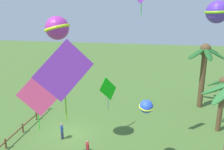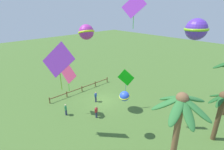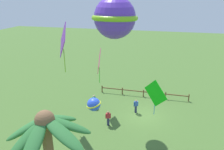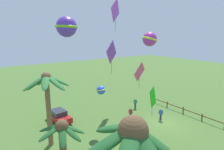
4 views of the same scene
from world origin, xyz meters
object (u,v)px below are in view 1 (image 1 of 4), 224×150
object	(u,v)px
palm_tree_0	(223,92)
spectator_1	(88,149)
kite_ball_1	(217,12)
kite_diamond_6	(37,98)
kite_ball_2	(57,28)
kite_diamond_5	(108,89)
kite_diamond_0	(64,72)
palm_tree_1	(204,61)
kite_ball_3	(146,106)
spectator_0	(62,131)

from	to	relation	value
palm_tree_0	spectator_1	xyz separation A→B (m)	(6.61, -11.51, -3.25)
kite_ball_1	kite_diamond_6	size ratio (longest dim) A/B	0.49
kite_ball_2	kite_diamond_5	distance (m)	7.67
kite_diamond_0	palm_tree_1	bearing A→B (deg)	147.49
palm_tree_1	kite_ball_3	distance (m)	13.90
palm_tree_1	kite_ball_2	world-z (taller)	kite_ball_2
kite_ball_2	kite_diamond_5	xyz separation A→B (m)	(-3.74, 3.10, -5.93)
kite_ball_3	kite_ball_1	bearing A→B (deg)	119.24
palm_tree_0	kite_diamond_5	world-z (taller)	kite_diamond_5
spectator_1	kite_diamond_5	bearing A→B (deg)	169.38
spectator_0	kite_ball_3	size ratio (longest dim) A/B	1.23
kite_ball_1	kite_diamond_5	xyz separation A→B (m)	(-1.65, -8.50, -7.09)
kite_ball_2	spectator_1	bearing A→B (deg)	72.46
kite_ball_1	kite_ball_2	world-z (taller)	kite_ball_1
kite_ball_3	kite_diamond_5	bearing A→B (deg)	-139.23
palm_tree_1	kite_ball_3	xyz separation A→B (m)	(12.40, -6.20, -0.95)
spectator_1	kite_diamond_0	bearing A→B (deg)	0.91
palm_tree_0	kite_ball_1	bearing A→B (deg)	-29.81
spectator_1	kite_ball_2	bearing A→B (deg)	-107.54
spectator_0	kite_ball_1	bearing A→B (deg)	92.01
kite_ball_3	palm_tree_1	bearing A→B (deg)	153.46
palm_tree_1	kite_ball_3	world-z (taller)	palm_tree_1
kite_diamond_0	kite_ball_1	xyz separation A→B (m)	(-7.04, 9.27, 3.10)
spectator_0	kite_diamond_0	size ratio (longest dim) A/B	0.33
palm_tree_1	kite_diamond_6	size ratio (longest dim) A/B	1.99
kite_diamond_0	kite_diamond_6	xyz separation A→B (m)	(-2.46, -3.13, -2.72)
palm_tree_1	spectator_1	bearing A→B (deg)	-40.62
kite_ball_2	kite_ball_3	bearing A→B (deg)	85.17
spectator_0	kite_diamond_5	size ratio (longest dim) A/B	0.49
kite_diamond_6	kite_ball_2	bearing A→B (deg)	162.09
palm_tree_0	kite_diamond_5	size ratio (longest dim) A/B	1.74
palm_tree_1	kite_ball_1	size ratio (longest dim) A/B	4.09
palm_tree_1	kite_diamond_5	size ratio (longest dim) A/B	2.42
spectator_0	kite_diamond_6	xyz separation A→B (m)	(4.15, 0.06, 4.89)
kite_diamond_6	kite_ball_1	bearing A→B (deg)	110.29
spectator_0	kite_diamond_6	bearing A→B (deg)	0.83
spectator_1	kite_ball_3	xyz separation A→B (m)	(-0.14, 4.56, 4.00)
palm_tree_1	kite_diamond_6	world-z (taller)	palm_tree_1
spectator_1	kite_ball_2	distance (m)	9.84
palm_tree_1	kite_diamond_0	size ratio (longest dim) A/B	1.63
kite_ball_3	kite_diamond_5	world-z (taller)	kite_diamond_5
spectator_0	kite_diamond_5	world-z (taller)	kite_diamond_5
kite_ball_3	palm_tree_0	bearing A→B (deg)	132.95
palm_tree_1	kite_diamond_0	xyz separation A→B (m)	(16.77, -10.69, 2.66)
kite_ball_2	kite_ball_3	xyz separation A→B (m)	(0.58, 6.82, -5.54)
kite_diamond_0	kite_diamond_5	xyz separation A→B (m)	(-8.69, 0.77, -3.99)
kite_diamond_5	kite_ball_3	bearing A→B (deg)	40.77
kite_ball_1	palm_tree_0	bearing A→B (deg)	150.19
kite_diamond_5	kite_diamond_6	bearing A→B (deg)	-32.04
spectator_1	kite_diamond_5	distance (m)	5.80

